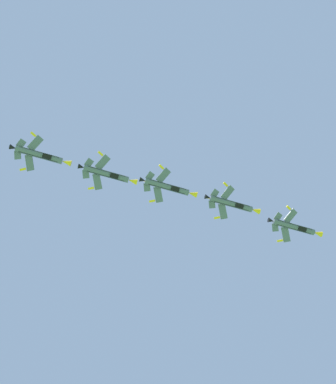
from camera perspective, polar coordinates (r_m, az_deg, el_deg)
name	(u,v)px	position (r m, az deg, el deg)	size (l,w,h in m)	color
fighter_jet_lead	(295,227)	(124.67, 16.44, -4.48)	(14.90, 10.35, 5.03)	#4C5666
fighter_jet_left_wing	(232,204)	(119.00, 8.48, -1.58)	(14.90, 10.28, 5.16)	#4C5666
fighter_jet_right_wing	(168,187)	(114.55, 0.00, 0.66)	(14.90, 10.32, 5.10)	#4C5666
fighter_jet_left_outer	(107,174)	(114.22, -8.03, 2.36)	(14.90, 10.40, 4.93)	#4C5666
fighter_jet_right_outer	(40,155)	(115.64, -16.57, 4.71)	(14.90, 10.20, 5.29)	#4C5666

